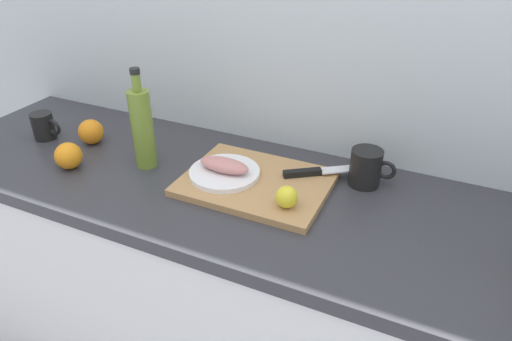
{
  "coord_description": "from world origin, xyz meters",
  "views": [
    {
      "loc": [
        0.53,
        -0.97,
        1.6
      ],
      "look_at": [
        0.06,
        0.03,
        0.95
      ],
      "focal_mm": 32.44,
      "sensor_mm": 36.0,
      "label": 1
    }
  ],
  "objects_px": {
    "white_plate": "(225,173)",
    "coffee_mug_2": "(366,168)",
    "cutting_board": "(256,183)",
    "fish_fillet": "(224,165)",
    "coffee_mug_1": "(44,126)",
    "lemon_0": "(287,197)",
    "olive_oil_bottle": "(142,128)",
    "orange_0": "(91,132)",
    "chef_knife": "(320,171)"
  },
  "relations": [
    {
      "from": "coffee_mug_2",
      "to": "orange_0",
      "type": "bearing_deg",
      "value": -171.88
    },
    {
      "from": "fish_fillet",
      "to": "chef_knife",
      "type": "relative_size",
      "value": 0.6
    },
    {
      "from": "white_plate",
      "to": "chef_knife",
      "type": "relative_size",
      "value": 0.8
    },
    {
      "from": "lemon_0",
      "to": "coffee_mug_2",
      "type": "height_order",
      "value": "coffee_mug_2"
    },
    {
      "from": "white_plate",
      "to": "olive_oil_bottle",
      "type": "height_order",
      "value": "olive_oil_bottle"
    },
    {
      "from": "white_plate",
      "to": "orange_0",
      "type": "distance_m",
      "value": 0.51
    },
    {
      "from": "lemon_0",
      "to": "coffee_mug_1",
      "type": "xyz_separation_m",
      "value": [
        -0.9,
        0.06,
        -0.0
      ]
    },
    {
      "from": "cutting_board",
      "to": "fish_fillet",
      "type": "bearing_deg",
      "value": -170.71
    },
    {
      "from": "cutting_board",
      "to": "coffee_mug_1",
      "type": "height_order",
      "value": "coffee_mug_1"
    },
    {
      "from": "chef_knife",
      "to": "olive_oil_bottle",
      "type": "distance_m",
      "value": 0.53
    },
    {
      "from": "cutting_board",
      "to": "orange_0",
      "type": "relative_size",
      "value": 4.96
    },
    {
      "from": "fish_fillet",
      "to": "coffee_mug_1",
      "type": "relative_size",
      "value": 1.36
    },
    {
      "from": "cutting_board",
      "to": "white_plate",
      "type": "distance_m",
      "value": 0.1
    },
    {
      "from": "lemon_0",
      "to": "orange_0",
      "type": "height_order",
      "value": "orange_0"
    },
    {
      "from": "orange_0",
      "to": "lemon_0",
      "type": "bearing_deg",
      "value": -7.63
    },
    {
      "from": "fish_fillet",
      "to": "coffee_mug_2",
      "type": "xyz_separation_m",
      "value": [
        0.37,
        0.15,
        0.0
      ]
    },
    {
      "from": "chef_knife",
      "to": "orange_0",
      "type": "height_order",
      "value": "orange_0"
    },
    {
      "from": "lemon_0",
      "to": "olive_oil_bottle",
      "type": "xyz_separation_m",
      "value": [
        -0.48,
        0.05,
        0.08
      ]
    },
    {
      "from": "coffee_mug_2",
      "to": "fish_fillet",
      "type": "bearing_deg",
      "value": -157.42
    },
    {
      "from": "fish_fillet",
      "to": "lemon_0",
      "type": "xyz_separation_m",
      "value": [
        0.22,
        -0.07,
        -0.0
      ]
    },
    {
      "from": "white_plate",
      "to": "fish_fillet",
      "type": "relative_size",
      "value": 1.33
    },
    {
      "from": "cutting_board",
      "to": "coffee_mug_2",
      "type": "relative_size",
      "value": 3.16
    },
    {
      "from": "white_plate",
      "to": "chef_knife",
      "type": "height_order",
      "value": "chef_knife"
    },
    {
      "from": "white_plate",
      "to": "coffee_mug_1",
      "type": "xyz_separation_m",
      "value": [
        -0.68,
        -0.01,
        0.02
      ]
    },
    {
      "from": "lemon_0",
      "to": "coffee_mug_1",
      "type": "height_order",
      "value": "coffee_mug_1"
    },
    {
      "from": "olive_oil_bottle",
      "to": "cutting_board",
      "type": "bearing_deg",
      "value": 5.49
    },
    {
      "from": "coffee_mug_2",
      "to": "orange_0",
      "type": "relative_size",
      "value": 1.57
    },
    {
      "from": "cutting_board",
      "to": "white_plate",
      "type": "bearing_deg",
      "value": -170.71
    },
    {
      "from": "coffee_mug_2",
      "to": "coffee_mug_1",
      "type": "bearing_deg",
      "value": -171.07
    },
    {
      "from": "lemon_0",
      "to": "chef_knife",
      "type": "bearing_deg",
      "value": 81.7
    },
    {
      "from": "coffee_mug_1",
      "to": "lemon_0",
      "type": "bearing_deg",
      "value": -3.76
    },
    {
      "from": "cutting_board",
      "to": "lemon_0",
      "type": "relative_size",
      "value": 7.03
    },
    {
      "from": "orange_0",
      "to": "chef_knife",
      "type": "bearing_deg",
      "value": 7.03
    },
    {
      "from": "cutting_board",
      "to": "coffee_mug_1",
      "type": "bearing_deg",
      "value": -178.04
    },
    {
      "from": "olive_oil_bottle",
      "to": "orange_0",
      "type": "height_order",
      "value": "olive_oil_bottle"
    },
    {
      "from": "fish_fillet",
      "to": "coffee_mug_2",
      "type": "distance_m",
      "value": 0.4
    },
    {
      "from": "chef_knife",
      "to": "coffee_mug_2",
      "type": "xyz_separation_m",
      "value": [
        0.12,
        0.03,
        0.03
      ]
    },
    {
      "from": "chef_knife",
      "to": "coffee_mug_1",
      "type": "bearing_deg",
      "value": 153.29
    },
    {
      "from": "lemon_0",
      "to": "coffee_mug_1",
      "type": "bearing_deg",
      "value": 176.24
    },
    {
      "from": "white_plate",
      "to": "chef_knife",
      "type": "distance_m",
      "value": 0.27
    },
    {
      "from": "cutting_board",
      "to": "chef_knife",
      "type": "height_order",
      "value": "chef_knife"
    },
    {
      "from": "coffee_mug_1",
      "to": "coffee_mug_2",
      "type": "distance_m",
      "value": 1.06
    },
    {
      "from": "white_plate",
      "to": "olive_oil_bottle",
      "type": "relative_size",
      "value": 0.67
    },
    {
      "from": "white_plate",
      "to": "coffee_mug_2",
      "type": "height_order",
      "value": "coffee_mug_2"
    },
    {
      "from": "fish_fillet",
      "to": "olive_oil_bottle",
      "type": "relative_size",
      "value": 0.5
    },
    {
      "from": "cutting_board",
      "to": "olive_oil_bottle",
      "type": "height_order",
      "value": "olive_oil_bottle"
    },
    {
      "from": "white_plate",
      "to": "olive_oil_bottle",
      "type": "xyz_separation_m",
      "value": [
        -0.26,
        -0.02,
        0.1
      ]
    },
    {
      "from": "white_plate",
      "to": "coffee_mug_1",
      "type": "height_order",
      "value": "coffee_mug_1"
    },
    {
      "from": "white_plate",
      "to": "fish_fillet",
      "type": "bearing_deg",
      "value": -135.0
    },
    {
      "from": "cutting_board",
      "to": "fish_fillet",
      "type": "relative_size",
      "value": 2.68
    }
  ]
}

